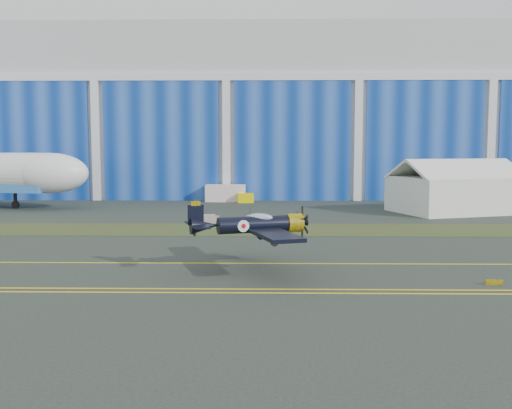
{
  "coord_description": "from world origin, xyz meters",
  "views": [
    {
      "loc": [
        6.89,
        -51.43,
        9.26
      ],
      "look_at": [
        5.87,
        1.52,
        4.03
      ],
      "focal_mm": 42.0,
      "sensor_mm": 36.0,
      "label": 1
    }
  ],
  "objects_px": {
    "shipping_container": "(225,193)",
    "warbird": "(254,224)",
    "tug": "(246,198)",
    "tent": "(456,186)"
  },
  "relations": [
    {
      "from": "warbird",
      "to": "tent",
      "type": "distance_m",
      "value": 47.75
    },
    {
      "from": "tent",
      "to": "shipping_container",
      "type": "xyz_separation_m",
      "value": [
        -33.11,
        15.46,
        -2.34
      ]
    },
    {
      "from": "tug",
      "to": "tent",
      "type": "bearing_deg",
      "value": -29.12
    },
    {
      "from": "shipping_container",
      "to": "warbird",
      "type": "bearing_deg",
      "value": -80.17
    },
    {
      "from": "tent",
      "to": "tug",
      "type": "bearing_deg",
      "value": 137.22
    },
    {
      "from": "tug",
      "to": "shipping_container",
      "type": "bearing_deg",
      "value": 147.16
    },
    {
      "from": "shipping_container",
      "to": "tug",
      "type": "xyz_separation_m",
      "value": [
        3.42,
        -1.85,
        -0.64
      ]
    },
    {
      "from": "tent",
      "to": "tug",
      "type": "height_order",
      "value": "tent"
    },
    {
      "from": "tent",
      "to": "shipping_container",
      "type": "height_order",
      "value": "tent"
    },
    {
      "from": "tent",
      "to": "warbird",
      "type": "bearing_deg",
      "value": -142.82
    }
  ]
}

